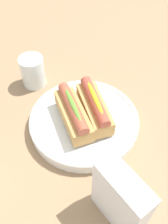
% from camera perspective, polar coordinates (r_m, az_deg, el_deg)
% --- Properties ---
extents(ground_plane, '(2.40, 2.40, 0.00)m').
position_cam_1_polar(ground_plane, '(0.65, 1.69, -3.95)').
color(ground_plane, '#9E7A56').
extents(serving_bowl, '(0.27, 0.27, 0.04)m').
position_cam_1_polar(serving_bowl, '(0.64, 0.00, -2.08)').
color(serving_bowl, white).
rests_on(serving_bowl, ground_plane).
extents(hotdog_front, '(0.16, 0.11, 0.06)m').
position_cam_1_polar(hotdog_front, '(0.62, 2.36, 1.22)').
color(hotdog_front, tan).
rests_on(hotdog_front, serving_bowl).
extents(hotdog_back, '(0.16, 0.10, 0.06)m').
position_cam_1_polar(hotdog_back, '(0.60, -2.41, -0.29)').
color(hotdog_back, tan).
rests_on(hotdog_back, serving_bowl).
extents(water_glass, '(0.07, 0.07, 0.09)m').
position_cam_1_polar(water_glass, '(0.75, -11.27, 8.52)').
color(water_glass, white).
rests_on(water_glass, ground_plane).
extents(napkin_box, '(0.11, 0.05, 0.15)m').
position_cam_1_polar(napkin_box, '(0.49, 8.12, -18.73)').
color(napkin_box, white).
rests_on(napkin_box, ground_plane).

